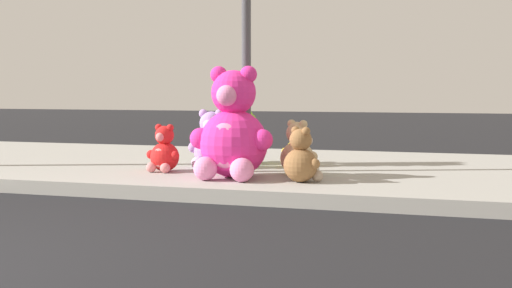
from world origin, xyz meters
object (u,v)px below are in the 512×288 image
at_px(sign_pole, 246,27).
at_px(plush_lavender, 211,145).
at_px(plush_lime, 245,142).
at_px(plush_yellow, 297,149).
at_px(plush_tan, 298,153).
at_px(plush_red, 164,153).
at_px(plush_pink_large, 232,133).
at_px(plush_brown, 302,160).

xyz_separation_m(sign_pole, plush_lavender, (-0.53, 0.21, -1.41)).
height_order(plush_lavender, plush_lime, plush_lavender).
xyz_separation_m(sign_pole, plush_yellow, (0.44, 0.74, -1.48)).
relative_size(plush_tan, plush_red, 1.12).
xyz_separation_m(plush_pink_large, plush_tan, (0.64, 0.44, -0.24)).
xyz_separation_m(plush_pink_large, plush_lavender, (-0.55, 0.80, -0.20)).
distance_m(plush_red, plush_brown, 1.81).
bearing_deg(plush_brown, plush_lime, 126.33).
xyz_separation_m(plush_yellow, plush_brown, (0.39, -1.42, 0.02)).
xyz_separation_m(plush_pink_large, plush_red, (-0.96, 0.31, -0.27)).
bearing_deg(plush_lime, plush_brown, -53.67).
bearing_deg(plush_lavender, plush_yellow, 28.58).
bearing_deg(sign_pole, plush_yellow, 59.38).
bearing_deg(plush_lavender, plush_tan, -16.78).
relative_size(sign_pole, plush_lavender, 4.39).
bearing_deg(plush_yellow, plush_red, -143.51).
xyz_separation_m(plush_yellow, plush_lime, (-0.71, 0.07, 0.06)).
distance_m(plush_lime, plush_red, 1.28).
bearing_deg(plush_brown, plush_lavender, 146.53).
relative_size(plush_tan, plush_brown, 1.08).
bearing_deg(plush_lavender, plush_pink_large, -55.34).
bearing_deg(plush_yellow, plush_tan, -75.67).
bearing_deg(plush_lime, plush_red, -121.50).
height_order(plush_pink_large, plush_brown, plush_pink_large).
relative_size(plush_pink_large, plush_brown, 2.10).
distance_m(plush_lavender, plush_lime, 0.65).
bearing_deg(plush_pink_large, sign_pole, 92.37).
bearing_deg(plush_red, sign_pole, 16.54).
bearing_deg(plush_brown, sign_pole, 140.43).
relative_size(plush_pink_large, plush_red, 2.18).
bearing_deg(plush_red, plush_tan, 4.72).
distance_m(plush_yellow, plush_tan, 0.92).
height_order(sign_pole, plush_tan, sign_pole).
height_order(sign_pole, plush_yellow, sign_pole).
distance_m(plush_lime, plush_brown, 1.85).
distance_m(plush_tan, plush_brown, 0.56).
relative_size(plush_lavender, plush_red, 1.29).
height_order(plush_lavender, plush_brown, plush_lavender).
bearing_deg(plush_lavender, plush_brown, -33.47).
relative_size(plush_lime, plush_red, 1.24).
distance_m(plush_yellow, plush_red, 1.71).
relative_size(plush_red, plush_brown, 0.96).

